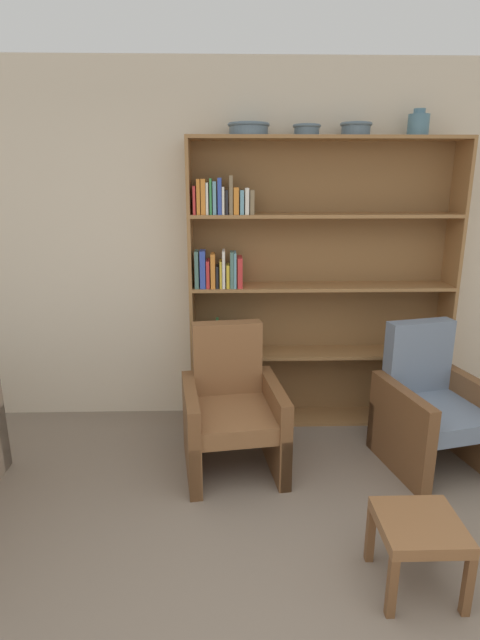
# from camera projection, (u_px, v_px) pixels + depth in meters

# --- Properties ---
(wall_back) EXTENTS (12.00, 0.06, 2.75)m
(wall_back) POSITION_uv_depth(u_px,v_px,m) (276.00, 249.00, 3.92)
(wall_back) COLOR beige
(wall_back) RESTS_ON ground
(bookshelf) EXTENTS (2.01, 0.30, 2.20)m
(bookshelf) POSITION_uv_depth(u_px,v_px,m) (299.00, 289.00, 3.85)
(bookshelf) COLOR olive
(bookshelf) RESTS_ON ground
(bowl_slate) EXTENTS (0.30, 0.30, 0.09)m
(bowl_slate) POSITION_uv_depth(u_px,v_px,m) (249.00, 129.00, 3.49)
(bowl_slate) COLOR slate
(bowl_slate) RESTS_ON bookshelf
(bowl_sage) EXTENTS (0.20, 0.20, 0.08)m
(bowl_sage) POSITION_uv_depth(u_px,v_px,m) (307.00, 129.00, 3.50)
(bowl_sage) COLOR slate
(bowl_sage) RESTS_ON bookshelf
(bowl_cream) EXTENTS (0.22, 0.22, 0.09)m
(bowl_cream) POSITION_uv_depth(u_px,v_px,m) (356.00, 128.00, 3.51)
(bowl_cream) COLOR slate
(bowl_cream) RESTS_ON bookshelf
(vase_tall) EXTENTS (0.15, 0.15, 0.18)m
(vase_tall) POSITION_uv_depth(u_px,v_px,m) (418.00, 124.00, 3.51)
(vase_tall) COLOR slate
(vase_tall) RESTS_ON bookshelf
(armchair_leather) EXTENTS (0.73, 0.76, 0.96)m
(armchair_leather) POSITION_uv_depth(u_px,v_px,m) (232.00, 410.00, 3.37)
(armchair_leather) COLOR brown
(armchair_leather) RESTS_ON ground
(armchair_cushioned) EXTENTS (0.78, 0.81, 0.96)m
(armchair_cushioned) POSITION_uv_depth(u_px,v_px,m) (432.00, 408.00, 3.41)
(armchair_cushioned) COLOR brown
(armchair_cushioned) RESTS_ON ground
(footstool) EXTENTS (0.38, 0.38, 0.37)m
(footstool) POSITION_uv_depth(u_px,v_px,m) (419.00, 532.00, 2.35)
(footstool) COLOR brown
(footstool) RESTS_ON ground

